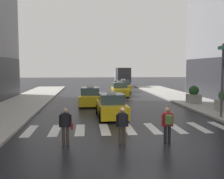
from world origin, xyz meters
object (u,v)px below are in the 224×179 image
(taxi_fourth, at_px, (123,87))
(taxi_third, at_px, (120,90))
(taxi_second, at_px, (90,97))
(traffic_light_pole, at_px, (224,70))
(taxi_lead, at_px, (111,107))
(planter_mid_block, at_px, (194,95))
(pedestrian_plain_coat, at_px, (122,123))
(pedestrian_with_handbag, at_px, (66,124))
(pedestrian_with_backpack, at_px, (168,123))
(box_truck, at_px, (122,76))

(taxi_fourth, bearing_deg, taxi_third, -102.01)
(taxi_second, distance_m, taxi_fourth, 13.92)
(traffic_light_pole, height_order, taxi_lead, traffic_light_pole)
(taxi_lead, xyz_separation_m, planter_mid_block, (8.08, 5.38, 0.15))
(taxi_lead, bearing_deg, taxi_second, 102.66)
(traffic_light_pole, relative_size, taxi_second, 1.04)
(pedestrian_plain_coat, bearing_deg, pedestrian_with_handbag, 177.00)
(taxi_second, relative_size, planter_mid_block, 2.88)
(pedestrian_with_backpack, relative_size, planter_mid_block, 1.03)
(pedestrian_plain_coat, bearing_deg, planter_mid_block, 55.67)
(box_truck, distance_m, pedestrian_with_backpack, 35.95)
(box_truck, bearing_deg, taxi_third, -98.81)
(taxi_fourth, relative_size, box_truck, 0.61)
(taxi_lead, bearing_deg, traffic_light_pole, -11.83)
(pedestrian_with_handbag, bearing_deg, taxi_fourth, 76.71)
(taxi_lead, distance_m, pedestrian_with_backpack, 7.08)
(taxi_second, relative_size, pedestrian_with_backpack, 2.79)
(traffic_light_pole, height_order, taxi_third, traffic_light_pole)
(taxi_lead, relative_size, pedestrian_plain_coat, 2.78)
(planter_mid_block, bearing_deg, box_truck, 98.27)
(taxi_fourth, bearing_deg, traffic_light_pole, -79.54)
(box_truck, height_order, planter_mid_block, box_truck)
(taxi_lead, relative_size, taxi_fourth, 1.00)
(traffic_light_pole, relative_size, planter_mid_block, 3.00)
(taxi_lead, relative_size, pedestrian_with_handbag, 2.78)
(taxi_third, height_order, pedestrian_with_handbag, taxi_third)
(taxi_third, xyz_separation_m, pedestrian_plain_coat, (-2.36, -20.08, 0.21))
(traffic_light_pole, xyz_separation_m, taxi_second, (-8.59, 7.54, -2.53))
(taxi_lead, distance_m, taxi_second, 6.17)
(pedestrian_plain_coat, bearing_deg, pedestrian_with_backpack, -4.99)
(traffic_light_pole, relative_size, box_truck, 0.63)
(taxi_second, distance_m, pedestrian_plain_coat, 12.72)
(pedestrian_plain_coat, xyz_separation_m, planter_mid_block, (8.21, 12.02, -0.07))
(taxi_fourth, distance_m, pedestrian_with_backpack, 25.95)
(taxi_fourth, relative_size, pedestrian_plain_coat, 2.79)
(pedestrian_with_backpack, bearing_deg, taxi_third, 89.02)
(traffic_light_pole, xyz_separation_m, pedestrian_with_backpack, (-5.35, -5.30, -2.29))
(pedestrian_with_backpack, height_order, pedestrian_with_handbag, same)
(traffic_light_pole, distance_m, pedestrian_with_backpack, 7.87)
(traffic_light_pole, xyz_separation_m, taxi_third, (-5.01, 14.96, -2.53))
(taxi_fourth, bearing_deg, taxi_lead, -100.20)
(taxi_lead, bearing_deg, box_truck, 80.90)
(taxi_third, bearing_deg, traffic_light_pole, -71.50)
(taxi_second, relative_size, taxi_fourth, 1.00)
(taxi_fourth, height_order, planter_mid_block, taxi_fourth)
(taxi_third, distance_m, taxi_fourth, 5.77)
(taxi_third, distance_m, pedestrian_plain_coat, 20.22)
(pedestrian_plain_coat, bearing_deg, taxi_lead, 88.92)
(box_truck, relative_size, planter_mid_block, 4.74)
(box_truck, height_order, pedestrian_with_handbag, box_truck)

